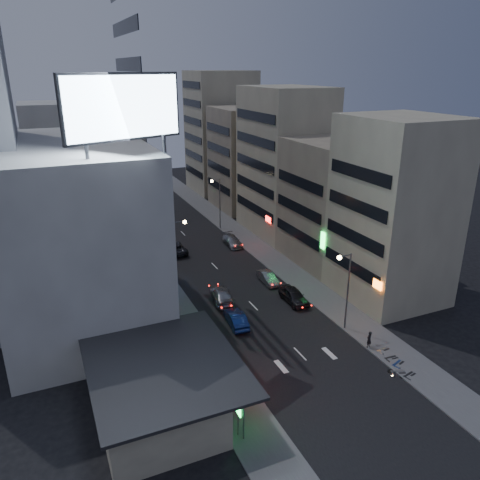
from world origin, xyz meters
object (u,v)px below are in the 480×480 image
scooter_black_a (412,366)px  scooter_silver_a (405,365)px  road_car_blue (236,319)px  scooter_silver_b (386,341)px  parked_car_right_far (232,241)px  parked_car_left (175,248)px  parked_car_right_mid (268,278)px  person (369,339)px  parked_car_right_near (294,296)px  road_car_silver (222,295)px  scooter_black_b (396,350)px  scooter_blue (400,354)px

scooter_black_a → scooter_silver_a: scooter_black_a is taller
road_car_blue → scooter_silver_b: 14.51m
scooter_black_a → scooter_silver_a: 0.61m
parked_car_right_far → road_car_blue: size_ratio=1.10×
parked_car_left → road_car_blue: 21.60m
scooter_silver_a → parked_car_right_mid: bearing=28.8°
road_car_blue → person: 13.00m
parked_car_right_near → parked_car_right_mid: size_ratio=1.18×
parked_car_right_near → road_car_silver: (-7.20, 3.42, -0.05)m
road_car_silver → scooter_black_b: 19.24m
parked_car_right_near → scooter_silver_b: parked_car_right_near is taller
parked_car_right_mid → parked_car_right_far: size_ratio=0.82×
road_car_silver → scooter_silver_b: road_car_silver is taller
parked_car_right_far → road_car_silver: road_car_silver is taller
person → road_car_silver: bearing=-73.8°
road_car_blue → parked_car_right_near: bearing=-159.6°
scooter_black_a → scooter_silver_a: size_ratio=1.01×
parked_car_right_far → scooter_black_a: size_ratio=2.76×
scooter_black_b → road_car_blue: bearing=49.0°
parked_car_right_mid → scooter_silver_a: parked_car_right_mid is taller
parked_car_left → person: 31.83m
road_car_silver → scooter_blue: size_ratio=2.81×
parked_car_right_far → road_car_blue: (-8.43, -21.10, 0.03)m
scooter_black_a → scooter_black_b: size_ratio=1.00×
parked_car_left → scooter_black_b: parked_car_left is taller
parked_car_right_mid → parked_car_left: 15.84m
scooter_black_b → scooter_silver_b: (0.11, 1.46, 0.01)m
parked_car_right_far → parked_car_right_mid: bearing=-91.4°
person → scooter_blue: size_ratio=0.88×
parked_car_left → road_car_silver: 16.21m
scooter_silver_a → scooter_blue: scooter_blue is taller
scooter_silver_a → road_car_silver: bearing=48.9°
parked_car_right_near → person: 10.85m
scooter_blue → scooter_black_b: scooter_blue is taller
parked_car_left → scooter_blue: size_ratio=2.88×
parked_car_right_far → person: person is taller
road_car_silver → road_car_blue: bearing=93.6°
parked_car_right_mid → scooter_blue: size_ratio=2.17×
person → scooter_silver_b: 1.62m
scooter_black_b → person: bearing=37.0°
road_car_silver → scooter_silver_a: bearing=127.7°
road_car_blue → road_car_silver: road_car_silver is taller
parked_car_right_near → parked_car_right_far: size_ratio=0.97×
parked_car_right_near → scooter_black_b: size_ratio=2.67×
scooter_silver_b → scooter_silver_a: bearing=154.9°
parked_car_left → scooter_silver_b: (11.19, -30.91, -0.07)m
parked_car_right_far → scooter_silver_b: parked_car_right_far is taller
parked_car_right_mid → road_car_silver: 7.20m
parked_car_left → parked_car_right_far: size_ratio=1.09×
road_car_blue → road_car_silver: 5.44m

